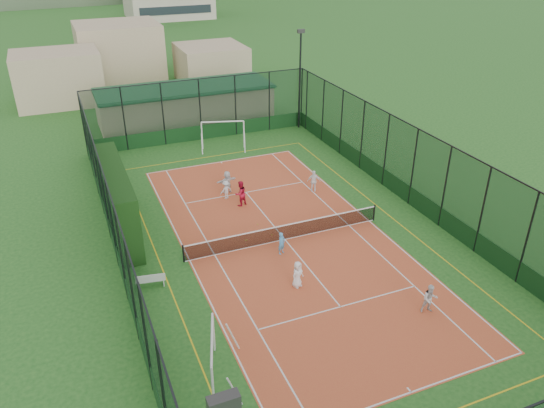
{
  "coord_description": "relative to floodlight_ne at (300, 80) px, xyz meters",
  "views": [
    {
      "loc": [
        -10.37,
        -23.16,
        15.71
      ],
      "look_at": [
        0.1,
        2.15,
        1.2
      ],
      "focal_mm": 35.0,
      "sensor_mm": 36.0,
      "label": 1
    }
  ],
  "objects": [
    {
      "name": "child_near_left",
      "position": [
        -9.78,
        -20.78,
        -3.42
      ],
      "size": [
        0.8,
        0.68,
        1.39
      ],
      "primitive_type": "imported",
      "rotation": [
        0.0,
        0.0,
        0.42
      ],
      "color": "white",
      "rests_on": "court_slab"
    },
    {
      "name": "futsal_goal_near",
      "position": [
        -15.25,
        -24.86,
        -3.16
      ],
      "size": [
        3.12,
        1.73,
        1.94
      ],
      "primitive_type": null,
      "rotation": [
        0.0,
        0.0,
        1.27
      ],
      "color": "white",
      "rests_on": "ground"
    },
    {
      "name": "child_near_right",
      "position": [
        -5.06,
        -24.82,
        -3.39
      ],
      "size": [
        0.83,
        0.72,
        1.45
      ],
      "primitive_type": "imported",
      "rotation": [
        0.0,
        0.0,
        -0.28
      ],
      "color": "silver",
      "rests_on": "court_slab"
    },
    {
      "name": "perimeter_fence",
      "position": [
        -8.6,
        -16.6,
        -1.62
      ],
      "size": [
        18.12,
        34.12,
        5.0
      ],
      "primitive_type": null,
      "color": "black",
      "rests_on": "ground"
    },
    {
      "name": "tennis_net",
      "position": [
        -8.6,
        -16.6,
        -3.59
      ],
      "size": [
        11.67,
        0.12,
        1.06
      ],
      "primitive_type": null,
      "color": "black",
      "rests_on": "ground"
    },
    {
      "name": "futsal_goal_far",
      "position": [
        -7.55,
        -2.13,
        -3.03
      ],
      "size": [
        3.52,
        1.92,
        2.18
      ],
      "primitive_type": null,
      "rotation": [
        0.0,
        0.0,
        -0.29
      ],
      "color": "white",
      "rests_on": "ground"
    },
    {
      "name": "hedge_left",
      "position": [
        -16.9,
        -11.78,
        -2.25
      ],
      "size": [
        1.29,
        8.59,
        3.76
      ],
      "primitive_type": "cube",
      "color": "black",
      "rests_on": "ground"
    },
    {
      "name": "clubhouse",
      "position": [
        -8.6,
        5.4,
        -2.55
      ],
      "size": [
        15.2,
        7.2,
        3.15
      ],
      "primitive_type": null,
      "color": "tan",
      "rests_on": "ground"
    },
    {
      "name": "child_far_right",
      "position": [
        -4.4,
        -11.73,
        -3.38
      ],
      "size": [
        0.93,
        0.7,
        1.47
      ],
      "primitive_type": "imported",
      "rotation": [
        0.0,
        0.0,
        2.7
      ],
      "color": "white",
      "rests_on": "court_slab"
    },
    {
      "name": "child_far_back",
      "position": [
        -9.71,
        -9.72,
        -3.36
      ],
      "size": [
        1.46,
        0.71,
        1.51
      ],
      "primitive_type": "imported",
      "rotation": [
        0.0,
        0.0,
        3.33
      ],
      "color": "white",
      "rests_on": "court_slab"
    },
    {
      "name": "child_far_left",
      "position": [
        -10.07,
        -10.52,
        -3.5
      ],
      "size": [
        0.89,
        0.65,
        1.24
      ],
      "primitive_type": "imported",
      "rotation": [
        0.0,
        0.0,
        3.4
      ],
      "color": "silver",
      "rests_on": "court_slab"
    },
    {
      "name": "child_near_mid",
      "position": [
        -9.33,
        -17.8,
        -3.48
      ],
      "size": [
        0.55,
        0.48,
        1.27
      ],
      "primitive_type": "imported",
      "rotation": [
        0.0,
        0.0,
        0.48
      ],
      "color": "#4FA3E1",
      "rests_on": "court_slab"
    },
    {
      "name": "floodlight_ne",
      "position": [
        0.0,
        0.0,
        0.0
      ],
      "size": [
        0.6,
        0.26,
        8.25
      ],
      "primitive_type": null,
      "color": "black",
      "rests_on": "ground"
    },
    {
      "name": "ground",
      "position": [
        -8.6,
        -16.6,
        -4.12
      ],
      "size": [
        300.0,
        300.0,
        0.0
      ],
      "primitive_type": "plane",
      "color": "#1D561D",
      "rests_on": "ground"
    },
    {
      "name": "white_bench",
      "position": [
        -16.4,
        -18.06,
        -3.73
      ],
      "size": [
        1.46,
        0.62,
        0.79
      ],
      "primitive_type": null,
      "rotation": [
        0.0,
        0.0,
        -0.17
      ],
      "color": "white",
      "rests_on": "ground"
    },
    {
      "name": "tennis_balls",
      "position": [
        -9.11,
        -15.47,
        -4.08
      ],
      "size": [
        5.07,
        1.49,
        0.07
      ],
      "color": "#CCE033",
      "rests_on": "court_slab"
    },
    {
      "name": "court_slab",
      "position": [
        -8.6,
        -16.6,
        -4.12
      ],
      "size": [
        11.17,
        23.97,
        0.01
      ],
      "primitive_type": "cube",
      "color": "#C1432B",
      "rests_on": "ground"
    },
    {
      "name": "coach",
      "position": [
        -9.52,
        -11.76,
        -3.29
      ],
      "size": [
        0.97,
        0.87,
        1.65
      ],
      "primitive_type": "imported",
      "rotation": [
        0.0,
        0.0,
        3.5
      ],
      "color": "red",
      "rests_on": "court_slab"
    }
  ]
}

